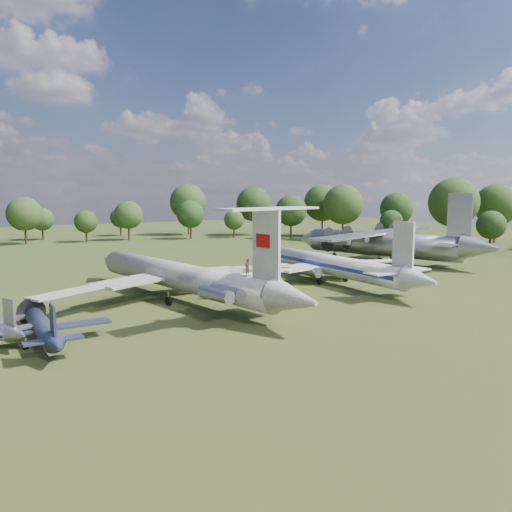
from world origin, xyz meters
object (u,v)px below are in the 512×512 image
tu104_jet (329,268)px  an12_transport (382,247)px  person_on_il62 (247,267)px  il62_airliner (179,281)px  small_prop_west (43,333)px

tu104_jet → an12_transport: 23.72m
person_on_il62 → tu104_jet: bearing=-168.6°
il62_airliner → an12_transport: 44.81m
tu104_jet → small_prop_west: size_ratio=2.58×
il62_airliner → person_on_il62: 12.63m
person_on_il62 → an12_transport: bearing=-170.3°
small_prop_west → person_on_il62: bearing=-4.9°
tu104_jet → person_on_il62: size_ratio=22.16×
an12_transport → person_on_il62: bearing=-168.6°
an12_transport → small_prop_west: size_ratio=2.71×
tu104_jet → small_prop_west: (-38.81, -10.61, -0.84)m
person_on_il62 → il62_airliner: bearing=-99.1°
small_prop_west → tu104_jet: bearing=14.7°
il62_airliner → small_prop_west: bearing=-157.2°
tu104_jet → small_prop_west: 40.24m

